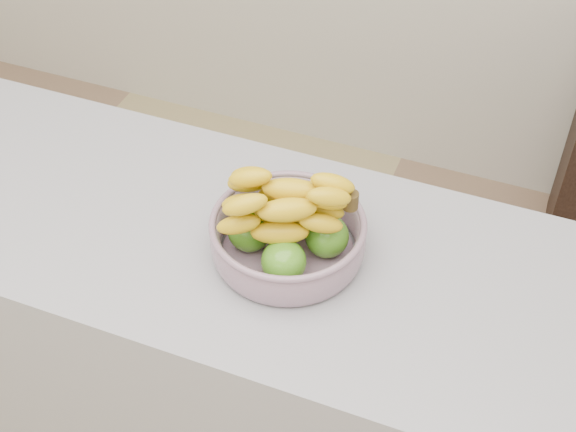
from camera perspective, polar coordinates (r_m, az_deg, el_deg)
name	(u,v)px	position (r m, az deg, el deg)	size (l,w,h in m)	color
counter	(253,374)	(1.94, -2.51, -11.16)	(2.00, 0.60, 0.90)	gray
fruit_bowl	(288,231)	(1.53, -0.01, -1.08)	(0.30, 0.30, 0.19)	#93A2B1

